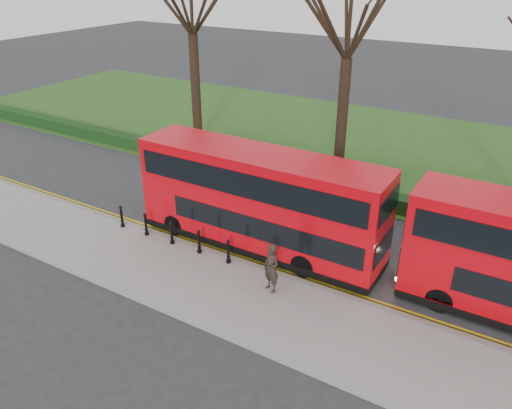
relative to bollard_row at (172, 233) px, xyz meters
The scene contains 11 objects.
ground 1.73m from the bollard_row, 57.56° to the left, with size 120.00×120.00×0.00m, color #28282B.
pavement 1.95m from the bollard_row, 62.53° to the right, with size 60.00×4.00×0.15m, color gray.
kerb 1.09m from the bollard_row, 22.19° to the left, with size 60.00×0.25×0.16m, color slate.
grass_verge 16.38m from the bollard_row, 87.00° to the left, with size 60.00×18.00×0.06m, color #294E1A.
hedge 8.20m from the bollard_row, 83.99° to the left, with size 60.00×0.90×0.80m, color black.
yellow_line_outer 1.25m from the bollard_row, 37.15° to the left, with size 60.00×0.10×0.01m, color yellow.
yellow_line_inner 1.37m from the bollard_row, 44.73° to the left, with size 60.00×0.10×0.01m, color yellow.
tree_mid 14.06m from the bollard_row, 75.87° to the left, with size 7.43×7.43×11.60m.
bollard_row is the anchor object (origin of this frame).
bus_lead 3.99m from the bollard_row, 31.85° to the left, with size 10.61×2.44×4.22m.
pedestrian 5.31m from the bollard_row, ahead, with size 0.70×0.46×1.92m, color #2C221B.
Camera 1 is at (11.63, -15.20, 11.15)m, focal length 35.00 mm.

